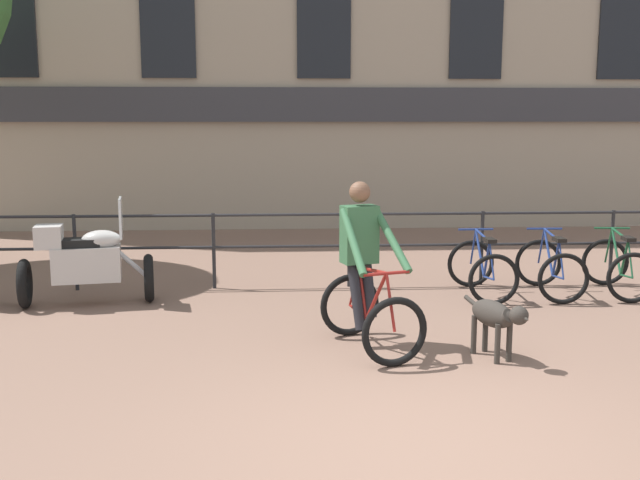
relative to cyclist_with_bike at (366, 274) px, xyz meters
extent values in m
plane|color=#7A5B4C|center=(0.11, -2.43, -0.76)|extent=(60.00, 60.00, 0.00)
cylinder|color=#232326|center=(-3.64, 2.77, -0.24)|extent=(0.05, 0.05, 1.05)
cylinder|color=#232326|center=(-1.77, 2.77, -0.24)|extent=(0.05, 0.05, 1.05)
cylinder|color=#232326|center=(0.11, 2.77, -0.24)|extent=(0.05, 0.05, 1.05)
cylinder|color=#232326|center=(1.98, 2.77, -0.24)|extent=(0.05, 0.05, 1.05)
cylinder|color=#232326|center=(3.86, 2.77, -0.24)|extent=(0.05, 0.05, 1.05)
cylinder|color=#232326|center=(0.11, 2.77, 0.26)|extent=(15.00, 0.04, 0.04)
cylinder|color=#232326|center=(0.11, 2.77, -0.19)|extent=(15.00, 0.04, 0.04)
cube|color=#333338|center=(0.11, 8.21, 1.84)|extent=(17.10, 0.12, 0.70)
torus|color=black|center=(0.20, -0.66, -0.42)|extent=(0.67, 0.27, 0.68)
torus|color=black|center=(-0.12, 0.40, -0.42)|extent=(0.67, 0.27, 0.68)
cylinder|color=maroon|center=(0.08, -0.25, -0.19)|extent=(0.18, 0.48, 0.60)
cylinder|color=maroon|center=(-0.02, 0.07, -0.22)|extent=(0.10, 0.23, 0.52)
cylinder|color=maroon|center=(0.05, -0.15, 0.07)|extent=(0.23, 0.65, 0.10)
cylinder|color=maroon|center=(-0.06, 0.18, -0.45)|extent=(0.16, 0.43, 0.08)
cylinder|color=maroon|center=(-0.08, 0.28, -0.19)|extent=(0.10, 0.26, 0.47)
cylinder|color=maroon|center=(0.17, -0.56, -0.16)|extent=(0.09, 0.22, 0.54)
cylinder|color=maroon|center=(0.14, -0.47, 0.10)|extent=(0.47, 0.17, 0.03)
cube|color=black|center=(-0.05, 0.16, 0.06)|extent=(0.18, 0.26, 0.05)
cube|color=#33603D|center=(-0.05, 0.16, 0.39)|extent=(0.41, 0.32, 0.60)
sphere|color=brown|center=(-0.05, 0.16, 0.83)|extent=(0.22, 0.22, 0.22)
cylinder|color=#33603D|center=(-0.15, -0.21, 0.37)|extent=(0.22, 0.71, 0.60)
cylinder|color=#33603D|center=(0.25, -0.09, 0.37)|extent=(0.34, 0.69, 0.60)
cylinder|color=black|center=(-0.09, 0.05, -0.25)|extent=(0.22, 0.32, 0.69)
cylinder|color=black|center=(0.05, 0.09, -0.19)|extent=(0.17, 0.32, 0.58)
ellipsoid|color=#332D28|center=(1.20, -0.44, -0.32)|extent=(0.43, 0.60, 0.26)
cylinder|color=#332D28|center=(1.29, -0.65, -0.30)|extent=(0.19, 0.19, 0.16)
sphere|color=#332D28|center=(1.35, -0.79, -0.25)|extent=(0.18, 0.18, 0.18)
cone|color=#332D28|center=(1.38, -0.86, -0.26)|extent=(0.13, 0.14, 0.10)
cylinder|color=#332D28|center=(1.06, -0.14, -0.26)|extent=(0.12, 0.19, 0.10)
cylinder|color=#332D28|center=(1.20, -0.64, -0.57)|extent=(0.06, 0.06, 0.39)
cylinder|color=#332D28|center=(1.33, -0.58, -0.57)|extent=(0.06, 0.06, 0.39)
cylinder|color=#332D28|center=(1.06, -0.31, -0.57)|extent=(0.06, 0.06, 0.39)
cylinder|color=#332D28|center=(1.19, -0.25, -0.57)|extent=(0.06, 0.06, 0.39)
torus|color=black|center=(-2.54, 2.05, -0.45)|extent=(0.22, 0.63, 0.62)
torus|color=black|center=(-4.03, 1.81, -0.45)|extent=(0.22, 0.63, 0.62)
cube|color=#B7B2AD|center=(-3.29, 1.93, -0.23)|extent=(0.88, 0.53, 0.44)
ellipsoid|color=#B7B2AD|center=(-3.10, 1.96, 0.07)|extent=(0.53, 0.39, 0.24)
cube|color=black|center=(-3.39, 1.91, 0.04)|extent=(0.60, 0.39, 0.10)
cylinder|color=#B2B2B7|center=(-2.73, 2.02, -0.27)|extent=(0.43, 0.13, 0.41)
cube|color=silver|center=(-2.86, 2.00, 0.34)|extent=(0.10, 0.44, 0.50)
cube|color=#B7B2AD|center=(-3.72, 1.86, 0.13)|extent=(0.37, 0.41, 0.28)
torus|color=black|center=(1.80, 2.64, -0.43)|extent=(0.66, 0.07, 0.66)
torus|color=black|center=(1.82, 1.60, -0.43)|extent=(0.66, 0.07, 0.66)
cylinder|color=navy|center=(1.81, 2.24, -0.20)|extent=(0.04, 0.47, 0.58)
cylinder|color=navy|center=(1.81, 1.92, -0.24)|extent=(0.04, 0.22, 0.51)
cylinder|color=navy|center=(1.81, 2.14, 0.05)|extent=(0.04, 0.63, 0.10)
cylinder|color=navy|center=(1.81, 1.80, -0.46)|extent=(0.03, 0.42, 0.07)
cylinder|color=navy|center=(1.82, 1.71, -0.21)|extent=(0.03, 0.25, 0.46)
cylinder|color=navy|center=(1.80, 2.55, -0.18)|extent=(0.03, 0.21, 0.52)
cylinder|color=navy|center=(1.80, 2.46, 0.08)|extent=(0.48, 0.04, 0.03)
cube|color=black|center=(1.81, 1.83, 0.03)|extent=(0.12, 0.24, 0.05)
torus|color=black|center=(2.76, 2.64, -0.43)|extent=(0.66, 0.09, 0.66)
torus|color=black|center=(2.71, 1.60, -0.43)|extent=(0.66, 0.09, 0.66)
cylinder|color=navy|center=(2.74, 2.24, -0.20)|extent=(0.05, 0.47, 0.58)
cylinder|color=navy|center=(2.73, 1.92, -0.24)|extent=(0.04, 0.22, 0.51)
cylinder|color=navy|center=(2.74, 2.14, 0.05)|extent=(0.06, 0.63, 0.10)
cylinder|color=navy|center=(2.72, 1.81, -0.46)|extent=(0.05, 0.42, 0.07)
cylinder|color=navy|center=(2.72, 1.71, -0.21)|extent=(0.03, 0.25, 0.46)
cylinder|color=navy|center=(2.76, 2.55, -0.18)|extent=(0.04, 0.21, 0.52)
cylinder|color=navy|center=(2.75, 2.46, 0.08)|extent=(0.48, 0.05, 0.03)
cube|color=black|center=(2.72, 1.83, 0.03)|extent=(0.13, 0.25, 0.05)
torus|color=black|center=(3.72, 2.64, -0.43)|extent=(0.66, 0.13, 0.66)
torus|color=black|center=(3.61, 1.60, -0.43)|extent=(0.66, 0.13, 0.66)
cylinder|color=#194C2D|center=(3.68, 2.23, -0.20)|extent=(0.08, 0.47, 0.58)
cylinder|color=#194C2D|center=(3.64, 1.92, -0.24)|extent=(0.05, 0.22, 0.51)
cylinder|color=#194C2D|center=(3.67, 2.14, 0.05)|extent=(0.10, 0.63, 0.10)
cylinder|color=#194C2D|center=(3.63, 1.81, -0.46)|extent=(0.07, 0.42, 0.07)
cylinder|color=#194C2D|center=(3.62, 1.71, -0.21)|extent=(0.05, 0.25, 0.46)
cylinder|color=#194C2D|center=(3.71, 2.55, -0.18)|extent=(0.05, 0.21, 0.52)
cylinder|color=#194C2D|center=(3.70, 2.45, 0.08)|extent=(0.48, 0.08, 0.03)
cube|color=black|center=(3.63, 1.83, 0.03)|extent=(0.14, 0.25, 0.05)
camera|label=1|loc=(-0.91, -7.44, 1.59)|focal=42.00mm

